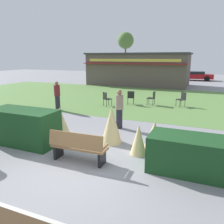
{
  "coord_description": "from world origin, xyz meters",
  "views": [
    {
      "loc": [
        3.11,
        -4.88,
        3.03
      ],
      "look_at": [
        -0.07,
        2.69,
        1.01
      ],
      "focal_mm": 35.97,
      "sensor_mm": 36.0,
      "label": 1
    }
  ],
  "objects": [
    {
      "name": "cafe_chair_east",
      "position": [
        -2.61,
        7.82,
        0.53
      ],
      "size": [
        0.61,
        0.61,
        0.89
      ],
      "color": "black",
      "rests_on": "ground_plane"
    },
    {
      "name": "tree_left_bg",
      "position": [
        -10.45,
        33.54,
        5.77
      ],
      "size": [
        2.8,
        2.8,
        7.23
      ],
      "color": "brown",
      "rests_on": "ground_plane"
    },
    {
      "name": "parked_car_west_slot",
      "position": [
        -3.46,
        27.26,
        0.64
      ],
      "size": [
        4.32,
        2.3,
        1.2
      ],
      "color": "silver",
      "rests_on": "ground_plane"
    },
    {
      "name": "ornamental_grass_behind_center",
      "position": [
        1.67,
        2.22,
        0.48
      ],
      "size": [
        0.71,
        0.71,
        0.96
      ],
      "primitive_type": "cone",
      "color": "#D1BC7F",
      "rests_on": "ground_plane"
    },
    {
      "name": "ornamental_grass_behind_right",
      "position": [
        -2.04,
        2.12,
        0.58
      ],
      "size": [
        0.78,
        0.78,
        1.15
      ],
      "primitive_type": "cone",
      "color": "#D1BC7F",
      "rests_on": "ground_plane"
    },
    {
      "name": "cafe_chair_center",
      "position": [
        1.81,
        9.53,
        0.53
      ],
      "size": [
        0.62,
        0.62,
        0.89
      ],
      "color": "black",
      "rests_on": "ground_plane"
    },
    {
      "name": "park_bench",
      "position": [
        -0.17,
        0.37,
        0.48
      ],
      "size": [
        1.72,
        0.58,
        0.95
      ],
      "color": "olive",
      "rests_on": "ground_plane"
    },
    {
      "name": "ground_plane",
      "position": [
        0.0,
        0.0,
        0.0
      ],
      "size": [
        80.0,
        80.0,
        0.0
      ],
      "primitive_type": "plane",
      "color": "gray"
    },
    {
      "name": "food_kiosk",
      "position": [
        -3.96,
        19.51,
        1.74
      ],
      "size": [
        10.92,
        5.21,
        3.47
      ],
      "color": "#594C47",
      "rests_on": "ground_plane"
    },
    {
      "name": "person_strolling",
      "position": [
        -4.74,
        5.67,
        0.86
      ],
      "size": [
        0.34,
        0.34,
        1.69
      ],
      "rotation": [
        0.0,
        0.0,
        2.83
      ],
      "color": "#23232D",
      "rests_on": "ground_plane"
    },
    {
      "name": "parked_car_center_slot",
      "position": [
        1.74,
        27.26,
        0.64
      ],
      "size": [
        4.34,
        2.34,
        1.2
      ],
      "color": "maroon",
      "rests_on": "ground_plane"
    },
    {
      "name": "hedge_right",
      "position": [
        2.95,
        1.04,
        0.5
      ],
      "size": [
        2.31,
        1.1,
        0.99
      ],
      "primitive_type": "cube",
      "color": "#19421E",
      "rests_on": "ground_plane"
    },
    {
      "name": "lawn_patch",
      "position": [
        0.0,
        11.27,
        0.0
      ],
      "size": [
        36.0,
        12.0,
        0.01
      ],
      "primitive_type": "cube",
      "color": "#5B8442",
      "rests_on": "ground_plane"
    },
    {
      "name": "hedge_left",
      "position": [
        -2.73,
        0.91,
        0.62
      ],
      "size": [
        2.52,
        1.1,
        1.25
      ],
      "primitive_type": "cube",
      "color": "#19421E",
      "rests_on": "ground_plane"
    },
    {
      "name": "person_standing",
      "position": [
        -0.23,
        3.9,
        0.86
      ],
      "size": [
        0.34,
        0.34,
        1.69
      ],
      "rotation": [
        0.0,
        0.0,
        4.77
      ],
      "color": "#23232D",
      "rests_on": "ground_plane"
    },
    {
      "name": "cafe_chair_north",
      "position": [
        0.0,
        9.24,
        0.53
      ],
      "size": [
        0.46,
        0.46,
        0.89
      ],
      "color": "black",
      "rests_on": "ground_plane"
    },
    {
      "name": "ornamental_grass_behind_far",
      "position": [
        0.12,
        2.2,
        0.67
      ],
      "size": [
        0.74,
        0.74,
        1.35
      ],
      "primitive_type": "cone",
      "color": "#D1BC7F",
      "rests_on": "ground_plane"
    },
    {
      "name": "ornamental_grass_behind_left",
      "position": [
        1.3,
        1.59,
        0.5
      ],
      "size": [
        0.53,
        0.53,
        1.0
      ],
      "primitive_type": "cone",
      "color": "#D1BC7F",
      "rests_on": "ground_plane"
    },
    {
      "name": "cafe_chair_west",
      "position": [
        -1.34,
        8.9,
        0.53
      ],
      "size": [
        0.56,
        0.56,
        0.89
      ],
      "color": "black",
      "rests_on": "ground_plane"
    }
  ]
}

